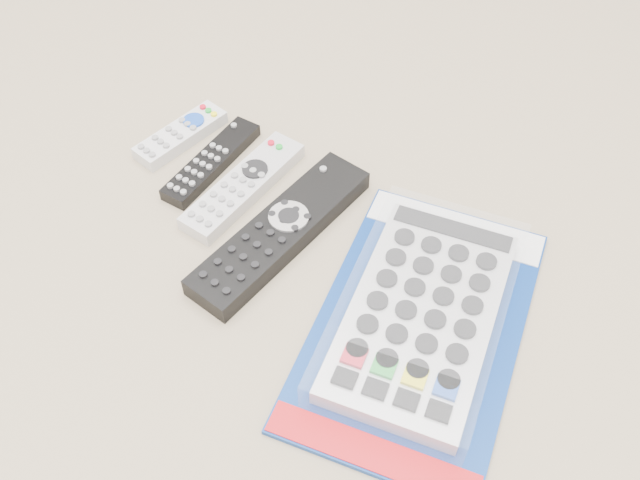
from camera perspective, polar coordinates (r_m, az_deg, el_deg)
The scene contains 5 objects.
remote_small_grey at distance 0.98m, azimuth -11.10°, elevation 8.27°, with size 0.06×0.14×0.02m.
remote_slim_black at distance 0.93m, azimuth -8.70°, elevation 6.22°, with size 0.04×0.17×0.02m.
remote_silver_dvd at distance 0.89m, azimuth -6.17°, elevation 4.33°, with size 0.05×0.19×0.02m.
remote_large_black at distance 0.84m, azimuth -3.16°, elevation 0.71°, with size 0.09×0.27×0.03m.
jumbo_remote_packaged at distance 0.76m, azimuth 8.16°, elevation -5.82°, with size 0.28×0.38×0.05m.
Camera 1 is at (0.35, -0.45, 0.65)m, focal length 40.00 mm.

